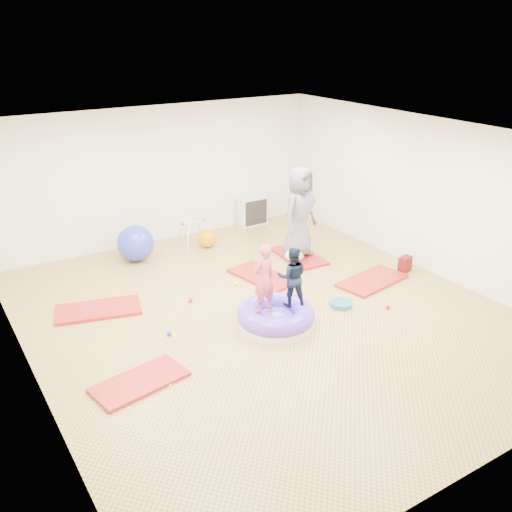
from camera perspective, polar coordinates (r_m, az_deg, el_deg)
room at (r=8.53m, az=1.07°, el=2.45°), size 7.01×8.01×2.81m
gym_mat_front_left at (r=7.64m, az=-11.54°, el=-12.24°), size 1.29×0.81×0.05m
gym_mat_mid_left at (r=9.52m, az=-15.48°, el=-5.20°), size 1.45×0.98×0.06m
gym_mat_center_back at (r=10.34m, az=0.67°, el=-2.05°), size 0.85×1.37×0.05m
gym_mat_right at (r=10.38m, az=11.53°, el=-2.43°), size 1.41×0.87×0.05m
gym_mat_rear_right at (r=11.27m, az=4.29°, el=0.00°), size 0.67×1.27×0.05m
inflatable_cushion at (r=8.72m, az=2.00°, el=-6.14°), size 1.19×1.19×0.37m
child_pink at (r=8.33m, az=0.80°, el=-1.93°), size 0.42×0.31×1.06m
child_navy at (r=8.54m, az=3.65°, el=-1.80°), size 0.57×0.54×0.94m
adult_caregiver at (r=10.94m, az=4.36°, el=4.38°), size 1.00×0.82×1.77m
infant at (r=10.95m, az=3.87°, el=0.11°), size 0.38×0.38×0.22m
ball_pit_balls at (r=9.43m, az=-2.81°, el=-4.56°), size 4.09×2.60×0.07m
exercise_ball_blue at (r=11.21m, az=-11.97°, el=1.26°), size 0.71×0.71×0.71m
exercise_ball_orange at (r=11.74m, az=-4.93°, el=1.81°), size 0.39×0.39×0.39m
infant_play_gym at (r=11.84m, az=-6.24°, el=2.68°), size 0.66×0.63×0.51m
cube_shelf at (r=12.97m, az=-0.34°, el=4.53°), size 0.66×0.32×0.66m
balance_disc at (r=9.43m, az=8.50°, el=-4.78°), size 0.36×0.36×0.08m
backpack at (r=10.91m, az=14.68°, el=-0.80°), size 0.28×0.21×0.29m
yellow_toy at (r=7.60m, az=-8.93°, el=-12.32°), size 0.18×0.18×0.03m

